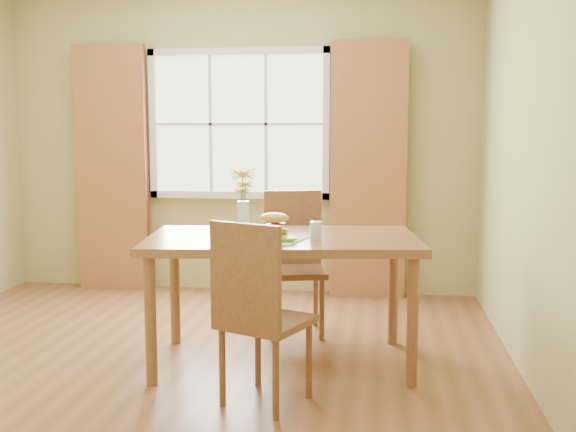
% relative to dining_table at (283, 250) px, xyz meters
% --- Properties ---
extents(room, '(4.24, 3.84, 2.74)m').
position_rel_dining_table_xyz_m(room, '(-0.66, -0.00, 0.63)').
color(room, brown).
rests_on(room, ground).
extents(window, '(1.62, 0.06, 1.32)m').
position_rel_dining_table_xyz_m(window, '(-0.66, 1.87, 0.78)').
color(window, '#B3DAA4').
rests_on(window, room).
extents(curtain_left, '(0.65, 0.08, 2.20)m').
position_rel_dining_table_xyz_m(curtain_left, '(-1.81, 1.78, 0.38)').
color(curtain_left, maroon).
rests_on(curtain_left, room).
extents(curtain_right, '(0.65, 0.08, 2.20)m').
position_rel_dining_table_xyz_m(curtain_right, '(0.49, 1.78, 0.38)').
color(curtain_right, maroon).
rests_on(curtain_right, room).
extents(dining_table, '(1.75, 1.12, 0.80)m').
position_rel_dining_table_xyz_m(dining_table, '(0.00, 0.00, 0.00)').
color(dining_table, brown).
rests_on(dining_table, room).
extents(chair_near, '(0.54, 0.54, 0.99)m').
position_rel_dining_table_xyz_m(chair_near, '(-0.03, -0.70, -0.18)').
color(chair_near, brown).
rests_on(chair_near, room).
extents(chair_far, '(0.50, 0.50, 1.01)m').
position_rel_dining_table_xyz_m(chair_far, '(-0.02, 0.71, -0.17)').
color(chair_far, brown).
rests_on(chair_far, room).
extents(placemat, '(0.52, 0.43, 0.01)m').
position_rel_dining_table_xyz_m(placemat, '(-0.09, -0.13, 0.09)').
color(placemat, beige).
rests_on(placemat, dining_table).
extents(plate, '(0.36, 0.36, 0.01)m').
position_rel_dining_table_xyz_m(plate, '(-0.06, -0.16, 0.10)').
color(plate, '#7CB82E').
rests_on(plate, placemat).
extents(croissant_sandwich, '(0.19, 0.13, 0.14)m').
position_rel_dining_table_xyz_m(croissant_sandwich, '(-0.04, -0.09, 0.17)').
color(croissant_sandwich, '#EFB751').
rests_on(croissant_sandwich, plate).
extents(water_glass, '(0.07, 0.07, 0.11)m').
position_rel_dining_table_xyz_m(water_glass, '(0.21, -0.09, 0.13)').
color(water_glass, silver).
rests_on(water_glass, dining_table).
extents(flower_vase, '(0.16, 0.16, 0.40)m').
position_rel_dining_table_xyz_m(flower_vase, '(-0.28, 0.19, 0.32)').
color(flower_vase, silver).
rests_on(flower_vase, dining_table).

